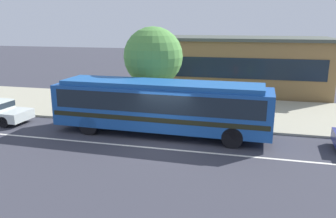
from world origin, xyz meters
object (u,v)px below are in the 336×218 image
transit_bus (161,104)px  pedestrian_standing_by_tree (246,107)px  street_tree_near_stop (153,57)px  pedestrian_waiting_near_sign (222,104)px  pedestrian_walking_along_curb (176,101)px

transit_bus → pedestrian_standing_by_tree: bearing=31.4°
street_tree_near_stop → pedestrian_waiting_near_sign: bearing=-9.3°
pedestrian_walking_along_curb → pedestrian_standing_by_tree: bearing=-8.2°
pedestrian_walking_along_curb → street_tree_near_stop: street_tree_near_stop is taller
pedestrian_waiting_near_sign → pedestrian_standing_by_tree: size_ratio=1.03×
transit_bus → pedestrian_waiting_near_sign: (2.87, 2.79, -0.48)m
pedestrian_waiting_near_sign → pedestrian_walking_along_curb: size_ratio=1.05×
pedestrian_walking_along_curb → pedestrian_standing_by_tree: size_ratio=0.98×
pedestrian_walking_along_curb → transit_bus: bearing=-91.1°
transit_bus → street_tree_near_stop: (-1.42, 3.49, 2.06)m
pedestrian_waiting_near_sign → pedestrian_standing_by_tree: 1.38m
transit_bus → pedestrian_walking_along_curb: size_ratio=6.81×
pedestrian_standing_by_tree → street_tree_near_stop: street_tree_near_stop is taller
street_tree_near_stop → pedestrian_walking_along_curb: bearing=-11.3°
pedestrian_standing_by_tree → pedestrian_waiting_near_sign: bearing=171.8°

